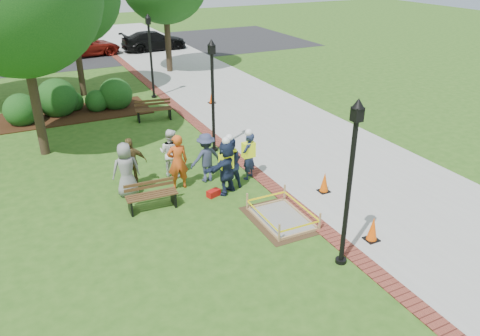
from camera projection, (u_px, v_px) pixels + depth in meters
name	position (u px, v px, depth m)	size (l,w,h in m)	color
ground	(243.00, 218.00, 13.67)	(100.00, 100.00, 0.00)	#285116
sidewalk	(243.00, 103.00, 23.78)	(6.00, 60.00, 0.02)	#9E9E99
brick_edging	(182.00, 112.00, 22.48)	(0.50, 60.00, 0.03)	maroon
mulch_bed	(74.00, 114.00, 22.20)	(7.00, 3.00, 0.05)	#381E0F
parking_lot	(84.00, 52.00, 35.58)	(36.00, 12.00, 0.01)	black
wet_concrete_pad	(282.00, 213.00, 13.48)	(1.72, 2.31, 0.55)	#47331E
bench_near	(152.00, 201.00, 14.05)	(1.55, 0.58, 0.82)	brown
bench_far	(154.00, 114.00, 21.38)	(1.70, 0.79, 0.89)	#53321C
cone_front	(373.00, 230.00, 12.46)	(0.36, 0.36, 0.72)	black
cone_back	(324.00, 183.00, 14.98)	(0.35, 0.35, 0.69)	black
cone_far	(212.00, 97.00, 23.62)	(0.34, 0.34, 0.68)	black
toolbox	(214.00, 193.00, 14.82)	(0.42, 0.23, 0.21)	#A7100C
lamp_near	(351.00, 173.00, 10.68)	(0.28, 0.28, 4.26)	black
lamp_mid	(213.00, 88.00, 17.17)	(0.28, 0.28, 4.26)	black
lamp_far	(150.00, 50.00, 23.67)	(0.28, 0.28, 4.26)	black
shrub_a	(24.00, 124.00, 20.99)	(1.50, 1.50, 1.50)	#124014
shrub_b	(60.00, 114.00, 22.19)	(1.86, 1.86, 1.86)	#124014
shrub_c	(98.00, 110.00, 22.72)	(1.09, 1.09, 1.09)	#124014
shrub_d	(117.00, 108.00, 23.15)	(1.60, 1.60, 1.60)	#124014
shrub_e	(75.00, 110.00, 22.81)	(0.96, 0.96, 0.96)	#124014
casual_person_a	(126.00, 170.00, 14.58)	(0.57, 0.38, 1.76)	gray
casual_person_b	(178.00, 162.00, 15.00)	(0.62, 0.43, 1.86)	#CF4D18
casual_person_c	(171.00, 153.00, 15.90)	(0.63, 0.62, 1.68)	silver
casual_person_d	(131.00, 163.00, 15.11)	(0.58, 0.40, 1.70)	brown
casual_person_e	(206.00, 158.00, 15.51)	(0.55, 0.37, 1.69)	#323857
hivis_worker_a	(226.00, 166.00, 14.70)	(0.66, 0.56, 1.91)	#192B41
hivis_worker_b	(248.00, 154.00, 15.67)	(0.62, 0.57, 1.78)	#17283C
hivis_worker_c	(229.00, 162.00, 15.00)	(0.58, 0.40, 1.88)	#152039
parked_car_b	(40.00, 60.00, 32.88)	(4.84, 2.10, 1.58)	#BCBBC1
parked_car_c	(88.00, 56.00, 34.29)	(4.41, 1.92, 1.44)	maroon
parked_car_d	(155.00, 50.00, 36.23)	(4.81, 2.09, 1.57)	black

